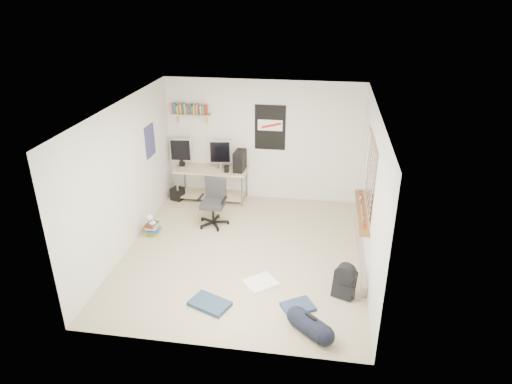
# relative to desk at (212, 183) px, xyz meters

# --- Properties ---
(floor) EXTENTS (4.00, 4.50, 0.01)m
(floor) POSITION_rel_desk_xyz_m (1.02, -1.98, -0.37)
(floor) COLOR gray
(floor) RESTS_ON ground
(ceiling) EXTENTS (4.00, 4.50, 0.01)m
(ceiling) POSITION_rel_desk_xyz_m (1.02, -1.98, 2.14)
(ceiling) COLOR white
(ceiling) RESTS_ON ground
(back_wall) EXTENTS (4.00, 0.01, 2.50)m
(back_wall) POSITION_rel_desk_xyz_m (1.02, 0.27, 0.89)
(back_wall) COLOR silver
(back_wall) RESTS_ON ground
(left_wall) EXTENTS (0.01, 4.50, 2.50)m
(left_wall) POSITION_rel_desk_xyz_m (-0.98, -1.98, 0.89)
(left_wall) COLOR silver
(left_wall) RESTS_ON ground
(right_wall) EXTENTS (0.01, 4.50, 2.50)m
(right_wall) POSITION_rel_desk_xyz_m (3.03, -1.98, 0.89)
(right_wall) COLOR silver
(right_wall) RESTS_ON ground
(desk) EXTENTS (1.58, 0.93, 0.68)m
(desk) POSITION_rel_desk_xyz_m (0.00, 0.00, 0.00)
(desk) COLOR tan
(desk) RESTS_ON floor
(monitor_left) EXTENTS (0.45, 0.15, 0.49)m
(monitor_left) POSITION_rel_desk_xyz_m (-0.64, 0.01, 0.55)
(monitor_left) COLOR #9B9A9F
(monitor_left) RESTS_ON desk
(monitor_right) EXTENTS (0.45, 0.18, 0.49)m
(monitor_right) POSITION_rel_desk_xyz_m (0.19, 0.02, 0.55)
(monitor_right) COLOR #A3A2A7
(monitor_right) RESTS_ON desk
(pc_tower) EXTENTS (0.22, 0.42, 0.43)m
(pc_tower) POSITION_rel_desk_xyz_m (0.59, -0.01, 0.53)
(pc_tower) COLOR black
(pc_tower) RESTS_ON desk
(keyboard) EXTENTS (0.38, 0.24, 0.02)m
(keyboard) POSITION_rel_desk_xyz_m (-0.39, -0.08, 0.32)
(keyboard) COLOR black
(keyboard) RESTS_ON desk
(speaker_left) EXTENTS (0.11, 0.11, 0.18)m
(speaker_left) POSITION_rel_desk_xyz_m (-0.64, 0.02, 0.40)
(speaker_left) COLOR black
(speaker_left) RESTS_ON desk
(speaker_right) EXTENTS (0.09, 0.09, 0.17)m
(speaker_right) POSITION_rel_desk_xyz_m (0.35, -0.17, 0.39)
(speaker_right) COLOR black
(speaker_right) RESTS_ON desk
(office_chair) EXTENTS (0.65, 0.65, 0.90)m
(office_chair) POSITION_rel_desk_xyz_m (0.28, -1.10, 0.12)
(office_chair) COLOR #262729
(office_chair) RESTS_ON floor
(wall_shelf) EXTENTS (0.80, 0.22, 0.24)m
(wall_shelf) POSITION_rel_desk_xyz_m (-0.43, 0.16, 1.42)
(wall_shelf) COLOR tan
(wall_shelf) RESTS_ON back_wall
(poster_back_wall) EXTENTS (0.62, 0.03, 0.92)m
(poster_back_wall) POSITION_rel_desk_xyz_m (1.17, 0.25, 1.19)
(poster_back_wall) COLOR black
(poster_back_wall) RESTS_ON back_wall
(poster_left_wall) EXTENTS (0.02, 0.42, 0.60)m
(poster_left_wall) POSITION_rel_desk_xyz_m (-0.96, -0.78, 1.14)
(poster_left_wall) COLOR navy
(poster_left_wall) RESTS_ON left_wall
(window) EXTENTS (0.10, 1.50, 1.26)m
(window) POSITION_rel_desk_xyz_m (2.97, -1.68, 1.08)
(window) COLOR brown
(window) RESTS_ON right_wall
(baseboard_heater) EXTENTS (0.08, 2.50, 0.18)m
(baseboard_heater) POSITION_rel_desk_xyz_m (2.98, -1.68, -0.28)
(baseboard_heater) COLOR #B7B2A8
(baseboard_heater) RESTS_ON floor
(backpack) EXTENTS (0.38, 0.34, 0.41)m
(backpack) POSITION_rel_desk_xyz_m (2.68, -2.91, -0.16)
(backpack) COLOR black
(backpack) RESTS_ON floor
(duffel_bag) EXTENTS (0.37, 0.37, 0.52)m
(duffel_bag) POSITION_rel_desk_xyz_m (2.23, -3.80, -0.22)
(duffel_bag) COLOR black
(duffel_bag) RESTS_ON floor
(tshirt) EXTENTS (0.59, 0.58, 0.04)m
(tshirt) POSITION_rel_desk_xyz_m (1.44, -2.83, -0.34)
(tshirt) COLOR white
(tshirt) RESTS_ON floor
(jeans_a) EXTENTS (0.65, 0.55, 0.06)m
(jeans_a) POSITION_rel_desk_xyz_m (0.79, -3.45, -0.33)
(jeans_a) COLOR #22354E
(jeans_a) RESTS_ON floor
(jeans_b) EXTENTS (0.54, 0.50, 0.05)m
(jeans_b) POSITION_rel_desk_xyz_m (2.04, -3.31, -0.34)
(jeans_b) COLOR navy
(jeans_b) RESTS_ON floor
(book_stack) EXTENTS (0.53, 0.47, 0.31)m
(book_stack) POSITION_rel_desk_xyz_m (-0.73, -1.64, -0.21)
(book_stack) COLOR brown
(book_stack) RESTS_ON floor
(desk_lamp) EXTENTS (0.14, 0.20, 0.19)m
(desk_lamp) POSITION_rel_desk_xyz_m (-0.71, -1.66, 0.02)
(desk_lamp) COLOR white
(desk_lamp) RESTS_ON book_stack
(subwoofer) EXTENTS (0.29, 0.29, 0.26)m
(subwoofer) POSITION_rel_desk_xyz_m (-0.73, -0.15, -0.22)
(subwoofer) COLOR black
(subwoofer) RESTS_ON floor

